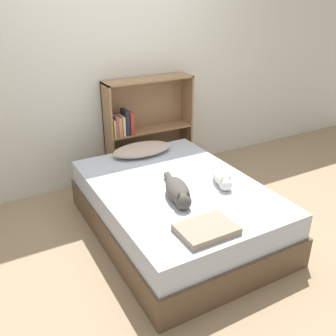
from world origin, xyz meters
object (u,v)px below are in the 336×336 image
object	(u,v)px
pillow	(142,149)
cat_light	(222,177)
bookshelf	(144,127)
bed	(176,209)
cat_dark	(178,191)

from	to	relation	value
pillow	cat_light	distance (m)	0.97
pillow	cat_light	size ratio (longest dim) A/B	1.34
cat_light	bookshelf	size ratio (longest dim) A/B	0.41
bed	cat_light	world-z (taller)	cat_light
pillow	bookshelf	bearing A→B (deg)	61.25
cat_light	bed	bearing A→B (deg)	-92.44
bed	bookshelf	xyz separation A→B (m)	(0.28, 1.19, 0.35)
cat_dark	bookshelf	xyz separation A→B (m)	(0.38, 1.40, 0.04)
bed	pillow	world-z (taller)	pillow
cat_light	cat_dark	size ratio (longest dim) A/B	0.78
bed	pillow	distance (m)	0.80
bed	cat_light	bearing A→B (deg)	-25.94
bookshelf	pillow	bearing A→B (deg)	-118.75
pillow	cat_dark	size ratio (longest dim) A/B	1.05
pillow	bed	bearing A→B (deg)	-92.53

